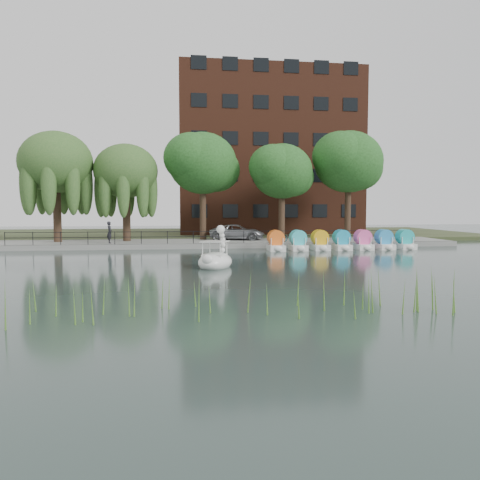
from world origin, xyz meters
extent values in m
plane|color=#3B4D49|center=(0.00, 0.00, 0.00)|extent=(120.00, 120.00, 0.00)
cube|color=gray|center=(0.00, 16.00, 0.20)|extent=(40.00, 6.00, 0.40)
cube|color=gray|center=(0.00, 13.05, 0.20)|extent=(40.00, 0.25, 0.40)
cube|color=#47512D|center=(0.00, 30.00, 0.18)|extent=(60.00, 22.00, 0.36)
cylinder|color=black|center=(0.00, 13.25, 1.35)|extent=(32.00, 0.04, 0.04)
cylinder|color=black|center=(0.00, 13.25, 0.95)|extent=(32.00, 0.04, 0.04)
cylinder|color=black|center=(0.00, 13.25, 0.90)|extent=(0.05, 0.05, 1.00)
cube|color=#4C1E16|center=(7.00, 30.00, 9.36)|extent=(20.00, 10.00, 18.00)
cylinder|color=#473323|center=(-13.00, 16.50, 2.50)|extent=(0.60, 0.60, 4.20)
ellipsoid|color=#517234|center=(-13.00, 16.50, 6.91)|extent=(5.88, 5.88, 5.00)
cylinder|color=#473323|center=(-7.50, 17.00, 2.30)|extent=(0.60, 0.60, 3.80)
ellipsoid|color=#517234|center=(-7.50, 17.00, 6.29)|extent=(5.32, 5.32, 4.52)
cylinder|color=#473323|center=(-1.00, 18.00, 2.65)|extent=(0.60, 0.60, 4.50)
ellipsoid|color=#337A2E|center=(-1.00, 18.00, 7.10)|extent=(6.00, 6.00, 5.10)
cylinder|color=#473323|center=(6.00, 17.50, 2.42)|extent=(0.60, 0.60, 4.05)
ellipsoid|color=#337A2E|center=(6.00, 17.50, 6.43)|extent=(5.40, 5.40, 4.59)
cylinder|color=#473323|center=(12.50, 18.50, 2.76)|extent=(0.60, 0.60, 4.72)
ellipsoid|color=#337A2E|center=(12.50, 18.50, 7.44)|extent=(6.30, 6.30, 5.36)
imported|color=gray|center=(1.94, 17.15, 1.17)|extent=(3.52, 5.88, 1.53)
imported|color=gray|center=(6.05, 14.31, 0.90)|extent=(0.83, 1.79, 1.00)
imported|color=black|center=(-8.55, 14.43, 1.39)|extent=(0.69, 0.83, 1.98)
ellipsoid|color=white|center=(-1.17, 1.54, 0.30)|extent=(2.63, 3.11, 0.59)
cube|color=white|center=(-1.21, 1.45, 0.59)|extent=(1.48, 1.52, 0.30)
cube|color=white|center=(-1.19, 1.50, 1.41)|extent=(1.67, 1.72, 0.06)
ellipsoid|color=white|center=(-1.64, 0.51, 0.54)|extent=(0.76, 0.70, 0.55)
sphere|color=white|center=(-0.80, 2.35, 2.02)|extent=(0.47, 0.47, 0.47)
cone|color=black|center=(-0.67, 2.63, 1.99)|extent=(0.29, 0.31, 0.20)
cylinder|color=yellow|center=(-0.72, 2.51, 2.00)|extent=(0.27, 0.20, 0.26)
cube|color=white|center=(4.08, 10.72, 0.22)|extent=(1.15, 1.70, 0.44)
cylinder|color=orange|center=(4.08, 10.82, 0.95)|extent=(0.90, 1.20, 0.90)
cube|color=white|center=(5.78, 10.72, 0.22)|extent=(1.15, 1.70, 0.44)
cylinder|color=#37C3D0|center=(5.78, 10.82, 0.95)|extent=(0.90, 1.20, 0.90)
cube|color=white|center=(7.48, 10.72, 0.22)|extent=(1.15, 1.70, 0.44)
cylinder|color=gold|center=(7.48, 10.82, 0.95)|extent=(0.90, 1.20, 0.90)
cube|color=white|center=(9.18, 10.72, 0.22)|extent=(1.15, 1.70, 0.44)
cylinder|color=#1F9BC5|center=(9.18, 10.82, 0.95)|extent=(0.90, 1.20, 0.90)
cube|color=white|center=(10.88, 10.72, 0.22)|extent=(1.15, 1.70, 0.44)
cylinder|color=#F458A9|center=(10.88, 10.82, 0.95)|extent=(0.90, 1.20, 0.90)
cube|color=white|center=(12.58, 10.72, 0.22)|extent=(1.15, 1.70, 0.44)
cylinder|color=#2F94D8|center=(12.58, 10.82, 0.95)|extent=(0.90, 1.20, 0.90)
cube|color=white|center=(14.28, 10.72, 0.22)|extent=(1.15, 1.70, 0.44)
cylinder|color=#22B0B3|center=(14.28, 10.82, 0.95)|extent=(0.90, 1.20, 0.90)
camera|label=1|loc=(-3.05, -23.44, 3.23)|focal=35.00mm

